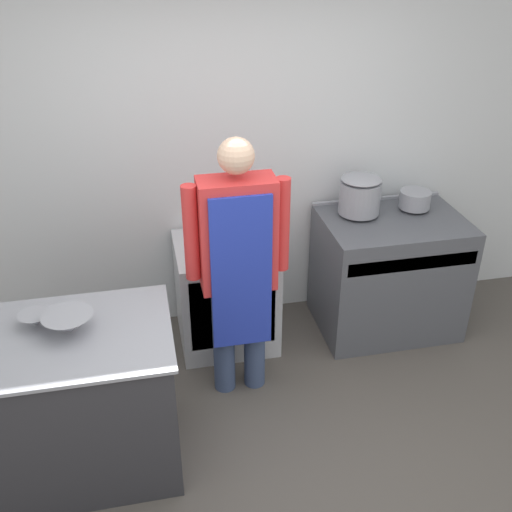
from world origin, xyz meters
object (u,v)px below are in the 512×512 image
stove (388,273)px  fridge_unit (226,293)px  mixing_bowl (68,323)px  sauce_pot (415,199)px  stock_pot (360,194)px  person_cook (238,258)px

stove → fridge_unit: bearing=176.8°
mixing_bowl → sauce_pot: (2.39, 1.02, 0.04)m
fridge_unit → mixing_bowl: bearing=-135.2°
fridge_unit → stove: bearing=-3.2°
fridge_unit → stock_pot: 1.20m
stove → sauce_pot: (0.20, 0.13, 0.53)m
stove → person_cook: 1.42m
fridge_unit → stock_pot: stock_pot is taller
stove → fridge_unit: stove is taller
stove → mixing_bowl: 2.41m
mixing_bowl → stock_pot: 2.21m
stock_pot → sauce_pot: bearing=0.0°
mixing_bowl → stock_pot: bearing=27.5°
person_cook → sauce_pot: 1.55m
person_cook → mixing_bowl: (-0.96, -0.41, -0.04)m
fridge_unit → person_cook: 0.81m
stock_pot → sauce_pot: 0.44m
stove → stock_pot: bearing=150.6°
person_cook → stock_pot: bearing=31.5°
stove → fridge_unit: size_ratio=1.29×
mixing_bowl → person_cook: bearing=23.2°
stove → fridge_unit: 1.22m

